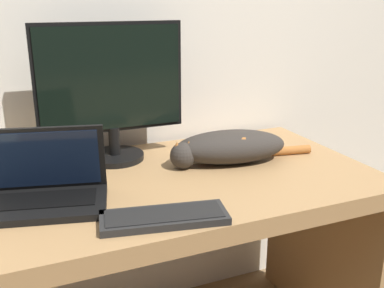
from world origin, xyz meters
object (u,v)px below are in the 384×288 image
at_px(monitor, 111,91).
at_px(cat, 229,146).
at_px(laptop, 45,190).
at_px(external_keyboard, 164,217).

bearing_deg(monitor, cat, -27.78).
distance_m(laptop, cat, 0.65).
bearing_deg(monitor, external_keyboard, -89.54).
height_order(laptop, external_keyboard, laptop).
relative_size(monitor, laptop, 1.37).
relative_size(monitor, cat, 0.94).
height_order(external_keyboard, cat, cat).
distance_m(monitor, cat, 0.46).
bearing_deg(external_keyboard, monitor, 101.34).
relative_size(monitor, external_keyboard, 1.47).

